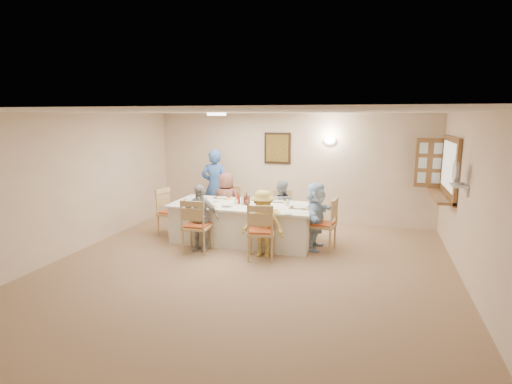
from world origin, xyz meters
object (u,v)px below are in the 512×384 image
(dining_table, at_px, (243,223))
(chair_left_end, at_px, (171,212))
(diner_back_right, at_px, (281,208))
(caregiver, at_px, (215,187))
(chair_front_right, at_px, (261,231))
(serving_hatch, at_px, (450,168))
(diner_right_end, at_px, (316,216))
(diner_front_right, at_px, (263,224))
(diner_front_left, at_px, (200,218))
(chair_right_end, at_px, (323,224))
(chair_back_left, at_px, (228,208))
(chair_back_right, at_px, (282,212))
(desk_fan, at_px, (458,176))
(condiment_ketchup, at_px, (238,198))
(diner_back_left, at_px, (226,202))
(chair_front_left, at_px, (197,225))

(dining_table, relative_size, chair_left_end, 2.82)
(diner_back_right, relative_size, caregiver, 0.67)
(chair_front_right, distance_m, chair_left_end, 2.29)
(serving_hatch, height_order, diner_right_end, serving_hatch)
(diner_front_right, bearing_deg, diner_right_end, 43.63)
(serving_hatch, relative_size, diner_right_end, 1.20)
(chair_left_end, xyz_separation_m, diner_front_left, (0.95, -0.68, 0.12))
(serving_hatch, relative_size, chair_front_right, 1.50)
(chair_front_right, relative_size, diner_back_right, 0.88)
(chair_right_end, relative_size, diner_right_end, 0.78)
(serving_hatch, xyz_separation_m, chair_back_left, (-4.34, -0.02, -1.03))
(chair_back_right, bearing_deg, chair_left_end, -169.25)
(desk_fan, distance_m, diner_back_right, 3.40)
(desk_fan, height_order, chair_front_right, desk_fan)
(chair_back_left, relative_size, chair_front_right, 0.94)
(dining_table, distance_m, chair_back_right, 1.00)
(diner_front_right, bearing_deg, chair_left_end, 166.41)
(chair_right_end, xyz_separation_m, condiment_ketchup, (-1.64, 0.00, 0.38))
(diner_back_left, bearing_deg, chair_right_end, 161.46)
(chair_back_left, relative_size, caregiver, 0.55)
(desk_fan, bearing_deg, chair_right_end, 165.57)
(chair_back_right, xyz_separation_m, diner_front_left, (-1.20, -1.48, 0.16))
(chair_front_left, bearing_deg, chair_left_end, -44.29)
(chair_front_right, distance_m, diner_back_right, 1.48)
(dining_table, relative_size, diner_back_left, 2.20)
(serving_hatch, bearing_deg, diner_back_left, -178.20)
(desk_fan, bearing_deg, diner_front_left, -178.02)
(desk_fan, distance_m, diner_front_right, 3.18)
(condiment_ketchup, bearing_deg, chair_front_left, -122.52)
(diner_front_left, height_order, condiment_ketchup, diner_front_left)
(dining_table, relative_size, diner_right_end, 2.21)
(caregiver, bearing_deg, chair_front_left, 93.09)
(chair_back_left, xyz_separation_m, diner_right_end, (2.02, -0.80, 0.16))
(chair_back_left, bearing_deg, chair_back_right, 8.27)
(chair_front_right, relative_size, chair_left_end, 1.02)
(desk_fan, bearing_deg, serving_hatch, 85.34)
(serving_hatch, height_order, desk_fan, serving_hatch)
(serving_hatch, bearing_deg, diner_right_end, -160.59)
(chair_right_end, bearing_deg, chair_back_left, -102.46)
(chair_back_right, xyz_separation_m, caregiver, (-1.65, 0.35, 0.40))
(diner_front_left, bearing_deg, diner_right_end, 12.52)
(chair_back_right, distance_m, chair_left_end, 2.29)
(diner_right_end, height_order, caregiver, caregiver)
(chair_front_left, distance_m, chair_right_end, 2.29)
(chair_back_left, distance_m, chair_left_end, 1.24)
(chair_right_end, xyz_separation_m, diner_front_right, (-0.95, -0.68, 0.11))
(chair_front_right, bearing_deg, dining_table, -64.76)
(diner_back_right, height_order, diner_front_right, diner_front_right)
(desk_fan, xyz_separation_m, diner_front_left, (-4.23, -0.15, -0.94))
(chair_back_right, bearing_deg, diner_back_left, 176.06)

